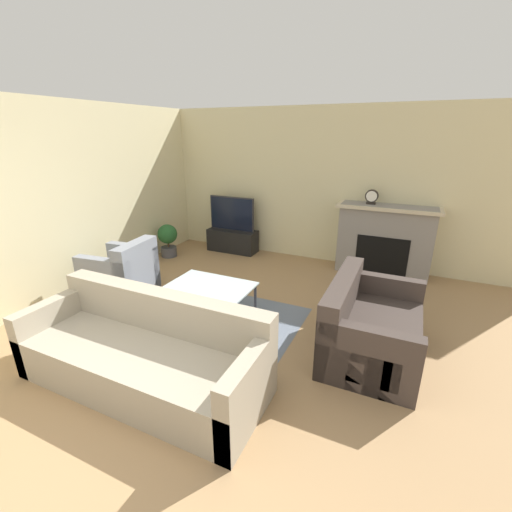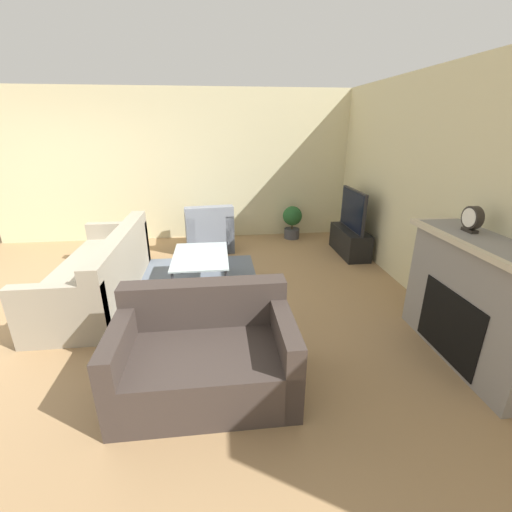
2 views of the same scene
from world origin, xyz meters
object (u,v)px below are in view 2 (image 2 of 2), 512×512
Objects in this scene: armchair_by_window at (209,232)px; mantel_clock at (472,219)px; tv at (353,210)px; coffee_table at (201,258)px; couch_loveseat at (206,356)px; couch_sectional at (101,274)px; potted_plant at (292,220)px.

armchair_by_window is 3.89× the size of mantel_clock.
tv is 1.01× the size of armchair_by_window.
mantel_clock reaches higher than armchair_by_window.
coffee_table is at bearing 80.42° from armchair_by_window.
couch_loveseat is 5.97× the size of mantel_clock.
potted_plant is (-2.06, 2.94, 0.07)m from couch_sectional.
coffee_table is 3.08m from mantel_clock.
armchair_by_window is 4.07m from mantel_clock.
couch_sectional is 2.31m from couch_loveseat.
couch_loveseat reaches higher than coffee_table.
couch_loveseat is 1.54× the size of armchair_by_window.
couch_loveseat is at bearing -81.00° from mantel_clock.
coffee_table is 4.41× the size of mantel_clock.
couch_sectional is 4.18m from mantel_clock.
potted_plant is at bearing 124.98° from couch_sectional.
couch_sectional is 2.27× the size of coffee_table.
coffee_table is (1.01, -2.47, -0.35)m from tv.
tv reaches higher than couch_loveseat.
armchair_by_window is 0.88× the size of coffee_table.
armchair_by_window is (-3.49, -0.02, 0.01)m from couch_loveseat.
couch_sectional is 3.59m from potted_plant.
couch_sectional is at bearing -86.71° from coffee_table.
mantel_clock is (-0.38, 2.42, 0.99)m from couch_loveseat.
mantel_clock is (1.54, 2.52, 0.87)m from coffee_table.
couch_loveseat is at bearing 83.78° from armchair_by_window.
tv is at bearing 160.58° from armchair_by_window.
potted_plant is (-1.98, 1.67, -0.06)m from coffee_table.
armchair_by_window is at bearing -74.99° from potted_plant.
couch_loveseat is at bearing -21.86° from potted_plant.
tv is at bearing 51.24° from couch_loveseat.
armchair_by_window is at bearing -141.81° from mantel_clock.
tv reaches higher than coffee_table.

